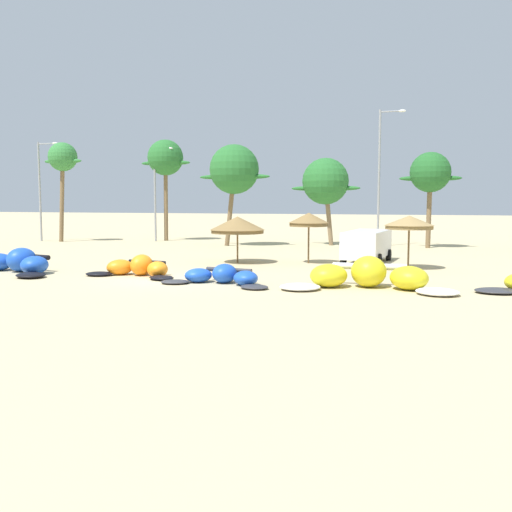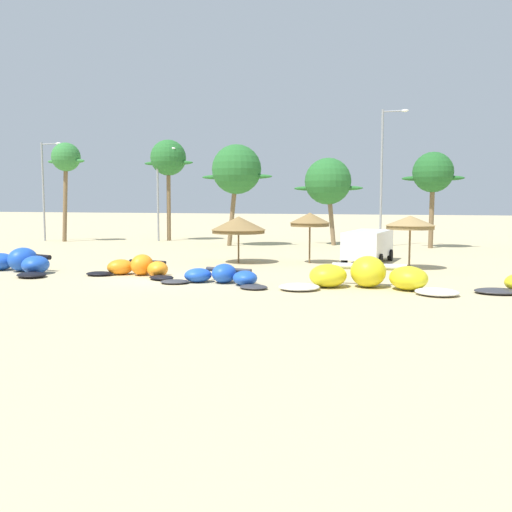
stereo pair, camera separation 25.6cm
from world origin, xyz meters
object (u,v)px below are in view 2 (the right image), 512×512
at_px(palm_left_of_gap, 236,170).
at_px(lamppost_east_center, 384,171).
at_px(beach_umbrella_near_palms, 410,222).
at_px(palm_left, 168,159).
at_px(parked_van, 369,244).
at_px(lamppost_west_center, 159,188).
at_px(beach_umbrella_near_van, 238,225).
at_px(kite_center, 368,276).
at_px(palm_center_left, 328,182).
at_px(kite_far_left, 17,263).
at_px(kite_left_of_center, 221,276).
at_px(palm_leftmost, 66,160).
at_px(palm_center_right, 433,173).
at_px(beach_umbrella_middle, 310,220).
at_px(lamppost_west, 45,186).
at_px(kite_left, 139,268).

xyz_separation_m(palm_left_of_gap, lamppost_east_center, (11.12, 2.56, -0.17)).
xyz_separation_m(beach_umbrella_near_palms, palm_left, (-21.77, 15.73, 4.86)).
bearing_deg(lamppost_east_center, parked_van, -88.26).
bearing_deg(parked_van, lamppost_west_center, 148.51).
height_order(beach_umbrella_near_van, beach_umbrella_near_palms, beach_umbrella_near_palms).
bearing_deg(kite_center, palm_left, 131.55).
relative_size(palm_center_left, lamppost_west_center, 0.85).
bearing_deg(palm_left_of_gap, kite_far_left, -103.93).
relative_size(palm_center_left, lamppost_east_center, 0.67).
bearing_deg(parked_van, kite_left_of_center, -115.17).
height_order(palm_leftmost, palm_center_right, palm_leftmost).
bearing_deg(lamppost_west_center, lamppost_east_center, -1.07).
distance_m(kite_center, palm_leftmost, 34.94).
relative_size(kite_far_left, palm_left, 0.71).
height_order(beach_umbrella_middle, palm_center_right, palm_center_right).
bearing_deg(lamppost_west_center, kite_left_of_center, -57.01).
xyz_separation_m(kite_left_of_center, lamppost_west, (-24.59, 19.88, 4.60)).
bearing_deg(kite_center, palm_leftmost, 145.91).
relative_size(kite_far_left, palm_leftmost, 0.74).
bearing_deg(palm_left_of_gap, kite_left, -84.52).
relative_size(kite_left, palm_left_of_gap, 0.63).
bearing_deg(palm_center_left, kite_left, -102.86).
bearing_deg(kite_left_of_center, palm_center_left, 89.36).
height_order(kite_left, palm_left_of_gap, palm_left_of_gap).
distance_m(beach_umbrella_near_van, palm_left, 20.49).
relative_size(beach_umbrella_near_van, palm_left, 0.35).
height_order(beach_umbrella_near_van, lamppost_west, lamppost_west).
bearing_deg(kite_left, beach_umbrella_middle, 50.59).
relative_size(kite_far_left, beach_umbrella_middle, 2.21).
height_order(parked_van, lamppost_west_center, lamppost_west_center).
xyz_separation_m(kite_far_left, palm_center_right, (19.54, 21.71, 5.17)).
distance_m(beach_umbrella_near_palms, lamppost_east_center, 15.07).
bearing_deg(kite_center, lamppost_east_center, 93.97).
distance_m(palm_left_of_gap, palm_center_left, 7.42).
xyz_separation_m(palm_leftmost, lamppost_east_center, (26.89, 2.60, -1.33)).
xyz_separation_m(parked_van, lamppost_west, (-29.59, 9.23, 3.84)).
xyz_separation_m(parked_van, palm_leftmost, (-27.25, 9.16, 6.06)).
distance_m(palm_leftmost, palm_center_left, 22.79).
bearing_deg(lamppost_west_center, palm_center_right, -1.09).
height_order(kite_left, palm_center_right, palm_center_right).
bearing_deg(palm_leftmost, palm_left_of_gap, 0.14).
bearing_deg(palm_center_right, beach_umbrella_middle, -116.09).
xyz_separation_m(parked_van, palm_left_of_gap, (-11.48, 9.20, 4.91)).
xyz_separation_m(palm_leftmost, palm_left_of_gap, (15.77, 0.04, -1.16)).
relative_size(kite_far_left, palm_center_right, 0.88).
height_order(parked_van, palm_center_left, palm_center_left).
relative_size(palm_leftmost, lamppost_west, 0.99).
height_order(palm_leftmost, lamppost_west, lamppost_west).
xyz_separation_m(palm_left, palm_center_left, (14.60, -0.88, -2.20)).
bearing_deg(kite_left_of_center, palm_leftmost, 138.32).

